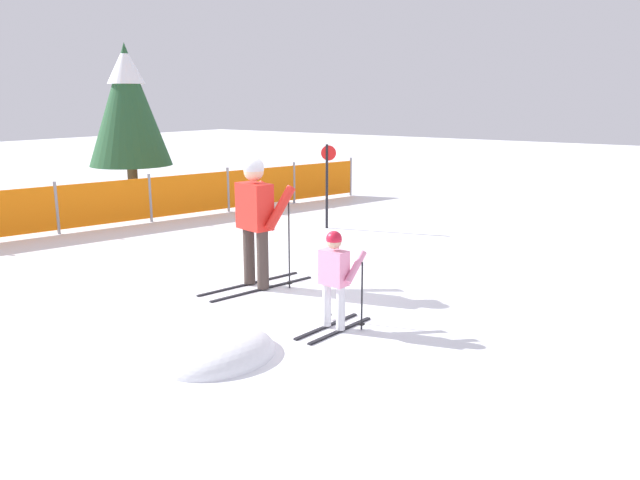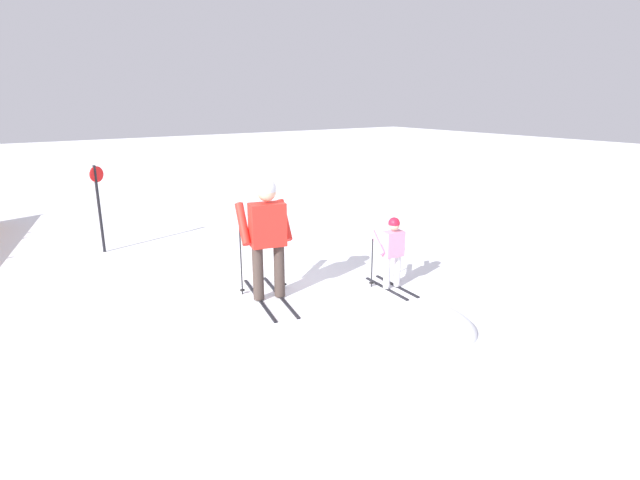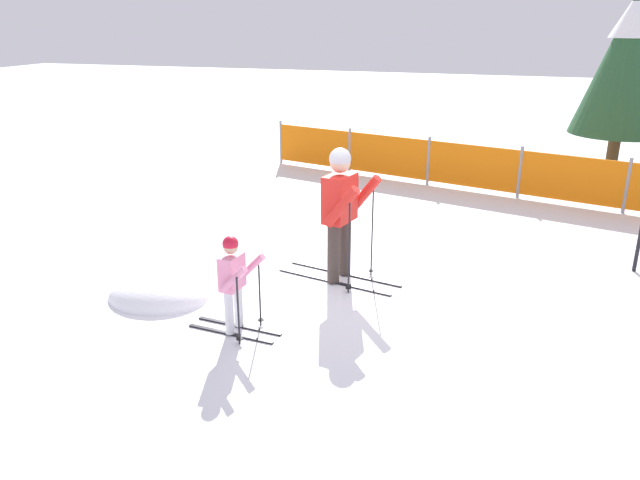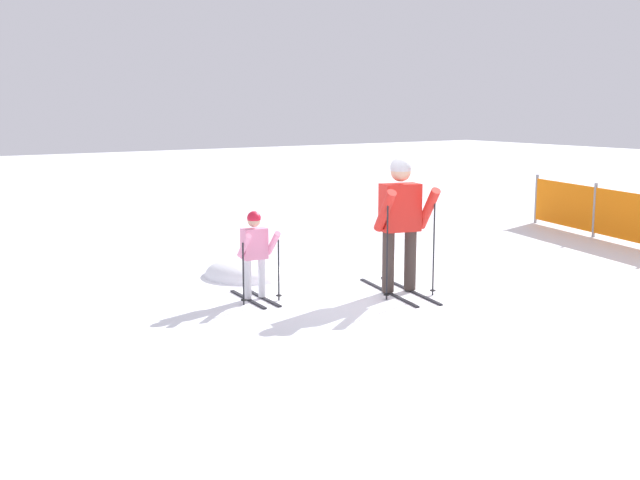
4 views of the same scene
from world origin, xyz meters
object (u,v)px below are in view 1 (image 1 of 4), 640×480
at_px(safety_fence, 150,198).
at_px(trail_marker, 327,177).
at_px(conifer_far, 128,103).
at_px(skier_child, 335,273).
at_px(skier_adult, 256,211).

xyz_separation_m(safety_fence, trail_marker, (1.54, -3.20, 0.49)).
height_order(safety_fence, conifer_far, conifer_far).
bearing_deg(skier_child, skier_adult, 73.32).
bearing_deg(conifer_far, safety_fence, -122.74).
bearing_deg(skier_adult, trail_marker, 33.93).
distance_m(skier_child, conifer_far, 10.49).
bearing_deg(trail_marker, skier_adult, -158.68).
distance_m(skier_child, trail_marker, 5.31).
height_order(skier_child, conifer_far, conifer_far).
xyz_separation_m(skier_adult, skier_child, (-0.68, -1.68, -0.38)).
height_order(conifer_far, trail_marker, conifer_far).
relative_size(skier_adult, trail_marker, 1.07).
bearing_deg(conifer_far, skier_adult, -117.76).
relative_size(skier_adult, conifer_far, 0.46).
height_order(skier_adult, safety_fence, skier_adult).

